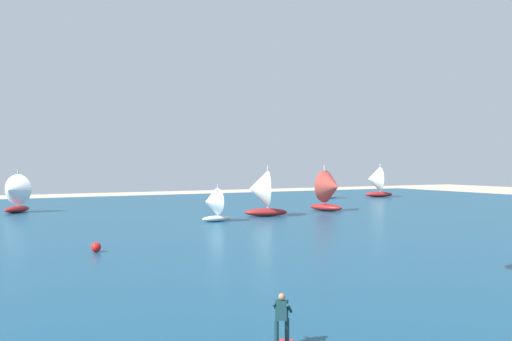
# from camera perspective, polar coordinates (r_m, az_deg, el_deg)

# --- Properties ---
(ocean) EXTENTS (160.00, 90.00, 0.10)m
(ocean) POSITION_cam_1_polar(r_m,az_deg,el_deg) (53.17, -18.44, -5.45)
(ocean) COLOR navy
(ocean) RESTS_ON ground
(kitesurfer) EXTENTS (1.79, 1.78, 1.67)m
(kitesurfer) POSITION_cam_1_polar(r_m,az_deg,el_deg) (17.72, 2.47, -15.79)
(kitesurfer) COLOR red
(kitesurfer) RESTS_ON ocean
(sailboat_mid_right) EXTENTS (4.85, 4.30, 5.44)m
(sailboat_mid_right) POSITION_cam_1_polar(r_m,az_deg,el_deg) (59.84, 0.40, -2.29)
(sailboat_mid_right) COLOR maroon
(sailboat_mid_right) RESTS_ON ocean
(sailboat_anchored_offshore) EXTENTS (3.11, 2.65, 3.62)m
(sailboat_anchored_offshore) POSITION_cam_1_polar(r_m,az_deg,el_deg) (54.57, -4.44, -3.46)
(sailboat_anchored_offshore) COLOR silver
(sailboat_anchored_offshore) RESTS_ON ocean
(sailboat_center_horizon) EXTENTS (4.24, 4.81, 5.40)m
(sailboat_center_horizon) POSITION_cam_1_polar(r_m,az_deg,el_deg) (66.85, 7.53, -1.99)
(sailboat_center_horizon) COLOR maroon
(sailboat_center_horizon) RESTS_ON ocean
(sailboat_near_shore) EXTENTS (3.42, 2.92, 3.95)m
(sailboat_near_shore) POSITION_cam_1_polar(r_m,az_deg,el_deg) (90.84, 7.01, -1.70)
(sailboat_near_shore) COLOR silver
(sailboat_near_shore) RESTS_ON ocean
(sailboat_far_left) EXTENTS (4.27, 4.39, 4.92)m
(sailboat_far_left) POSITION_cam_1_polar(r_m,az_deg,el_deg) (69.45, -23.32, -2.13)
(sailboat_far_left) COLOR maroon
(sailboat_far_left) RESTS_ON ocean
(sailboat_leading) EXTENTS (4.97, 4.43, 5.58)m
(sailboat_leading) POSITION_cam_1_polar(r_m,az_deg,el_deg) (96.35, 11.94, -1.12)
(sailboat_leading) COLOR maroon
(sailboat_leading) RESTS_ON ocean
(marker_buoy) EXTENTS (0.63, 0.63, 0.63)m
(marker_buoy) POSITION_cam_1_polar(r_m,az_deg,el_deg) (37.47, -15.87, -7.47)
(marker_buoy) COLOR red
(marker_buoy) RESTS_ON ocean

